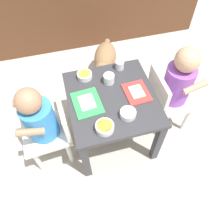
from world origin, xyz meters
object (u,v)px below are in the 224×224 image
object	(u,v)px
seated_child_left	(42,120)
seated_child_right	(177,83)
food_tray_right	(137,92)
water_cup_left	(120,65)
veggie_bowl_far	(105,127)
dog	(105,59)
veggie_bowl_near	(128,114)
cereal_bowl_left_side	(85,75)
dining_table	(112,105)
food_tray_left	(87,103)
water_cup_right	(109,79)

from	to	relation	value
seated_child_left	seated_child_right	xyz separation A→B (m)	(0.85, 0.04, 0.02)
seated_child_left	food_tray_right	distance (m)	0.58
water_cup_left	veggie_bowl_far	world-z (taller)	water_cup_left
seated_child_left	water_cup_left	distance (m)	0.60
dog	food_tray_right	xyz separation A→B (m)	(0.05, -0.62, 0.24)
seated_child_right	veggie_bowl_near	bearing A→B (deg)	-157.15
food_tray_right	cereal_bowl_left_side	world-z (taller)	cereal_bowl_left_side
veggie_bowl_far	water_cup_left	bearing A→B (deg)	64.05
dining_table	cereal_bowl_left_side	distance (m)	0.26
dining_table	water_cup_left	distance (m)	0.27
cereal_bowl_left_side	dog	bearing A→B (deg)	60.60
seated_child_left	water_cup_left	xyz separation A→B (m)	(0.54, 0.26, 0.05)
dog	water_cup_left	distance (m)	0.46
food_tray_left	veggie_bowl_near	bearing A→B (deg)	-35.64
seated_child_right	water_cup_right	size ratio (longest dim) A/B	10.19
veggie_bowl_near	veggie_bowl_far	bearing A→B (deg)	-160.37
dining_table	seated_child_right	distance (m)	0.43
water_cup_right	veggie_bowl_near	distance (m)	0.28
seated_child_right	water_cup_left	size ratio (longest dim) A/B	12.11
dog	veggie_bowl_near	xyz separation A→B (m)	(-0.05, -0.76, 0.26)
dining_table	water_cup_left	xyz separation A→B (m)	(0.11, 0.23, 0.10)
food_tray_left	water_cup_left	size ratio (longest dim) A/B	3.75
food_tray_left	water_cup_right	distance (m)	0.21
veggie_bowl_near	cereal_bowl_left_side	bearing A→B (deg)	116.12
food_tray_right	dining_table	bearing A→B (deg)	177.51
dog	food_tray_left	size ratio (longest dim) A/B	2.06
food_tray_left	veggie_bowl_near	xyz separation A→B (m)	(0.20, -0.15, 0.01)
water_cup_left	water_cup_right	size ratio (longest dim) A/B	0.84
veggie_bowl_near	cereal_bowl_left_side	distance (m)	0.40
seated_child_left	veggie_bowl_near	distance (m)	0.49
seated_child_right	food_tray_right	distance (m)	0.27
seated_child_right	cereal_bowl_left_side	distance (m)	0.58
seated_child_right	cereal_bowl_left_side	size ratio (longest dim) A/B	7.34
water_cup_left	veggie_bowl_near	world-z (taller)	water_cup_left
seated_child_right	water_cup_left	bearing A→B (deg)	144.52
dining_table	food_tray_right	distance (m)	0.17
dining_table	dog	world-z (taller)	dining_table
dining_table	food_tray_left	xyz separation A→B (m)	(-0.15, -0.01, 0.08)
dining_table	water_cup_right	bearing A→B (deg)	83.30
food_tray_left	seated_child_left	bearing A→B (deg)	-173.49
food_tray_left	water_cup_right	xyz separation A→B (m)	(0.17, 0.13, 0.02)
dining_table	food_tray_left	size ratio (longest dim) A/B	2.62
dog	food_tray_right	bearing A→B (deg)	-85.44
seated_child_left	water_cup_right	bearing A→B (deg)	20.28
water_cup_left	veggie_bowl_far	xyz separation A→B (m)	(-0.21, -0.43, -0.00)
seated_child_left	food_tray_right	world-z (taller)	seated_child_left
dog	food_tray_left	xyz separation A→B (m)	(-0.26, -0.62, 0.24)
water_cup_left	water_cup_right	distance (m)	0.14
seated_child_right	food_tray_left	distance (m)	0.58
water_cup_right	dining_table	bearing A→B (deg)	-96.70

